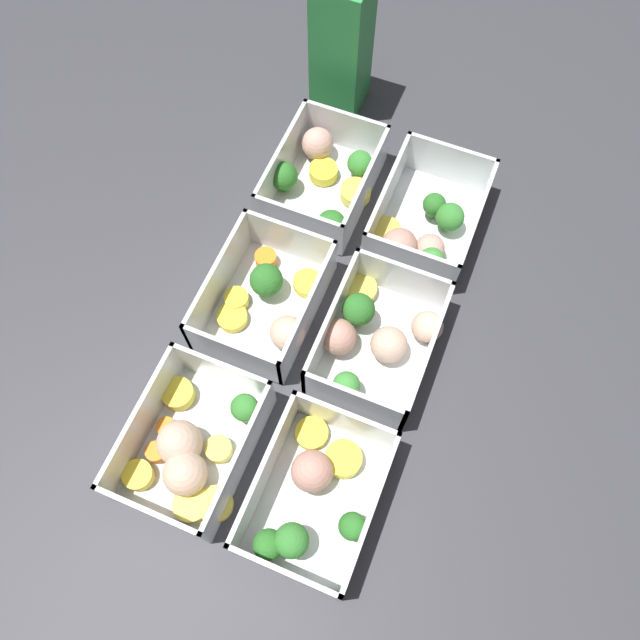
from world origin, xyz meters
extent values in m
plane|color=#38383D|center=(0.00, 0.00, 0.00)|extent=(4.00, 4.00, 0.00)
cube|color=white|center=(-0.18, -0.07, 0.00)|extent=(0.17, 0.12, 0.00)
cube|color=white|center=(-0.18, -0.13, 0.03)|extent=(0.17, 0.01, 0.06)
cube|color=white|center=(-0.18, -0.01, 0.03)|extent=(0.17, 0.01, 0.06)
cube|color=white|center=(-0.26, -0.07, 0.03)|extent=(0.01, 0.12, 0.06)
cube|color=white|center=(-0.10, -0.07, 0.03)|extent=(0.01, 0.12, 0.06)
cylinder|color=#49883F|center=(-0.23, -0.07, 0.01)|extent=(0.01, 0.01, 0.02)
sphere|color=#388433|center=(-0.23, -0.07, 0.03)|extent=(0.03, 0.03, 0.03)
cylinder|color=yellow|center=(-0.14, -0.08, 0.01)|extent=(0.06, 0.06, 0.02)
cylinder|color=#407A37|center=(-0.20, -0.12, 0.01)|extent=(0.01, 0.01, 0.02)
sphere|color=#2D7228|center=(-0.20, -0.12, 0.03)|extent=(0.03, 0.03, 0.03)
cylinder|color=yellow|center=(-0.12, -0.04, 0.01)|extent=(0.05, 0.05, 0.01)
cylinder|color=#407A37|center=(-0.25, -0.05, 0.01)|extent=(0.01, 0.01, 0.01)
sphere|color=#2D7228|center=(-0.25, -0.05, 0.03)|extent=(0.03, 0.03, 0.03)
sphere|color=tan|center=(-0.16, -0.06, 0.03)|extent=(0.05, 0.05, 0.04)
cube|color=white|center=(0.00, -0.07, 0.00)|extent=(0.17, 0.12, 0.00)
cube|color=white|center=(0.00, -0.13, 0.03)|extent=(0.17, 0.01, 0.06)
cube|color=white|center=(0.00, -0.01, 0.03)|extent=(0.17, 0.01, 0.06)
cube|color=white|center=(-0.08, -0.07, 0.03)|extent=(0.01, 0.12, 0.06)
cube|color=white|center=(0.08, -0.07, 0.03)|extent=(0.01, 0.12, 0.06)
cylinder|color=#519448|center=(-0.06, -0.06, 0.01)|extent=(0.01, 0.01, 0.01)
sphere|color=#42933D|center=(-0.06, -0.06, 0.03)|extent=(0.03, 0.03, 0.03)
sphere|color=beige|center=(0.00, -0.08, 0.03)|extent=(0.05, 0.05, 0.04)
sphere|color=beige|center=(0.04, -0.12, 0.02)|extent=(0.05, 0.05, 0.04)
sphere|color=tan|center=(-0.01, -0.03, 0.03)|extent=(0.06, 0.06, 0.04)
cylinder|color=#407A37|center=(0.02, -0.04, 0.01)|extent=(0.01, 0.01, 0.02)
sphere|color=#2D7228|center=(0.02, -0.04, 0.04)|extent=(0.04, 0.04, 0.04)
cylinder|color=#DBC647|center=(0.06, -0.03, 0.01)|extent=(0.06, 0.06, 0.01)
cube|color=white|center=(0.18, -0.07, 0.00)|extent=(0.17, 0.12, 0.00)
cube|color=white|center=(0.18, -0.13, 0.03)|extent=(0.17, 0.01, 0.06)
cube|color=white|center=(0.18, -0.01, 0.03)|extent=(0.17, 0.01, 0.06)
cube|color=white|center=(0.10, -0.07, 0.03)|extent=(0.01, 0.12, 0.06)
cube|color=white|center=(0.26, -0.07, 0.03)|extent=(0.01, 0.12, 0.06)
sphere|color=tan|center=(0.13, -0.05, 0.03)|extent=(0.06, 0.06, 0.05)
cylinder|color=#407A37|center=(0.20, -0.07, 0.01)|extent=(0.01, 0.01, 0.01)
sphere|color=#2D7228|center=(0.20, -0.07, 0.03)|extent=(0.03, 0.03, 0.03)
cylinder|color=#49883F|center=(0.19, -0.10, 0.01)|extent=(0.01, 0.01, 0.01)
sphere|color=#388433|center=(0.19, -0.10, 0.03)|extent=(0.04, 0.04, 0.04)
cylinder|color=#519448|center=(0.12, -0.10, 0.01)|extent=(0.01, 0.01, 0.02)
sphere|color=#42933D|center=(0.12, -0.10, 0.03)|extent=(0.03, 0.03, 0.03)
sphere|color=#D19E8C|center=(0.14, -0.09, 0.02)|extent=(0.04, 0.04, 0.04)
cylinder|color=#DBC647|center=(0.15, -0.03, 0.01)|extent=(0.05, 0.05, 0.01)
cube|color=white|center=(-0.18, 0.07, 0.00)|extent=(0.17, 0.12, 0.00)
cube|color=white|center=(-0.18, 0.01, 0.03)|extent=(0.17, 0.01, 0.06)
cube|color=white|center=(-0.18, 0.13, 0.03)|extent=(0.17, 0.01, 0.06)
cube|color=white|center=(-0.26, 0.07, 0.03)|extent=(0.01, 0.12, 0.06)
cube|color=white|center=(-0.10, 0.07, 0.03)|extent=(0.01, 0.12, 0.06)
cylinder|color=#DBC647|center=(-0.24, 0.05, 0.01)|extent=(0.05, 0.05, 0.01)
cylinder|color=orange|center=(-0.21, 0.11, 0.01)|extent=(0.03, 0.03, 0.01)
cylinder|color=yellow|center=(-0.14, 0.11, 0.01)|extent=(0.04, 0.04, 0.02)
cylinder|color=orange|center=(-0.18, 0.11, 0.01)|extent=(0.03, 0.03, 0.01)
cylinder|color=#DBC647|center=(-0.18, 0.04, 0.01)|extent=(0.03, 0.03, 0.01)
sphere|color=beige|center=(-0.22, 0.06, 0.03)|extent=(0.06, 0.06, 0.05)
cylinder|color=yellow|center=(-0.23, 0.11, 0.01)|extent=(0.04, 0.04, 0.01)
cylinder|color=#49883F|center=(-0.13, 0.03, 0.01)|extent=(0.01, 0.01, 0.01)
sphere|color=#388433|center=(-0.13, 0.03, 0.03)|extent=(0.03, 0.03, 0.03)
cylinder|color=#DBC647|center=(-0.23, 0.02, 0.01)|extent=(0.05, 0.05, 0.01)
sphere|color=beige|center=(-0.19, 0.08, 0.03)|extent=(0.07, 0.07, 0.05)
cube|color=white|center=(0.00, 0.07, 0.00)|extent=(0.17, 0.12, 0.00)
cube|color=white|center=(0.00, 0.01, 0.03)|extent=(0.17, 0.01, 0.06)
cube|color=white|center=(0.00, 0.13, 0.03)|extent=(0.17, 0.01, 0.06)
cube|color=white|center=(-0.08, 0.07, 0.03)|extent=(0.01, 0.12, 0.06)
cube|color=white|center=(0.08, 0.07, 0.03)|extent=(0.01, 0.12, 0.06)
cylinder|color=#407A37|center=(0.02, 0.08, 0.01)|extent=(0.01, 0.01, 0.01)
sphere|color=#2D7228|center=(0.02, 0.08, 0.03)|extent=(0.04, 0.04, 0.04)
cylinder|color=yellow|center=(0.05, 0.03, 0.01)|extent=(0.04, 0.04, 0.01)
cylinder|color=yellow|center=(-0.01, 0.10, 0.01)|extent=(0.04, 0.04, 0.01)
sphere|color=beige|center=(-0.03, 0.03, 0.02)|extent=(0.05, 0.05, 0.04)
cylinder|color=yellow|center=(-0.03, 0.10, 0.01)|extent=(0.05, 0.05, 0.01)
cylinder|color=orange|center=(0.06, 0.09, 0.01)|extent=(0.03, 0.03, 0.02)
cube|color=white|center=(0.18, 0.07, 0.00)|extent=(0.17, 0.12, 0.00)
cube|color=white|center=(0.18, 0.01, 0.03)|extent=(0.17, 0.01, 0.06)
cube|color=white|center=(0.18, 0.13, 0.03)|extent=(0.17, 0.01, 0.06)
cube|color=white|center=(0.10, 0.07, 0.03)|extent=(0.01, 0.12, 0.06)
cube|color=white|center=(0.26, 0.07, 0.03)|extent=(0.01, 0.12, 0.06)
cylinder|color=yellow|center=(0.21, 0.08, 0.01)|extent=(0.05, 0.05, 0.01)
sphere|color=#D19E8C|center=(0.23, 0.10, 0.03)|extent=(0.06, 0.06, 0.04)
cylinder|color=#407A37|center=(0.12, 0.03, 0.01)|extent=(0.01, 0.01, 0.01)
sphere|color=#2D7228|center=(0.12, 0.03, 0.03)|extent=(0.04, 0.04, 0.04)
cylinder|color=#407A37|center=(0.17, 0.12, 0.01)|extent=(0.01, 0.01, 0.01)
sphere|color=#2D7228|center=(0.17, 0.12, 0.03)|extent=(0.04, 0.04, 0.04)
cylinder|color=yellow|center=(0.12, 0.10, 0.01)|extent=(0.04, 0.04, 0.01)
cylinder|color=#DBC647|center=(0.19, 0.03, 0.01)|extent=(0.05, 0.05, 0.02)
cylinder|color=#49883F|center=(0.22, 0.04, 0.01)|extent=(0.01, 0.01, 0.01)
sphere|color=#388433|center=(0.22, 0.04, 0.03)|extent=(0.03, 0.03, 0.03)
cube|color=green|center=(0.34, 0.11, 0.10)|extent=(0.07, 0.07, 0.19)
camera|label=1|loc=(-0.28, -0.11, 0.68)|focal=35.00mm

